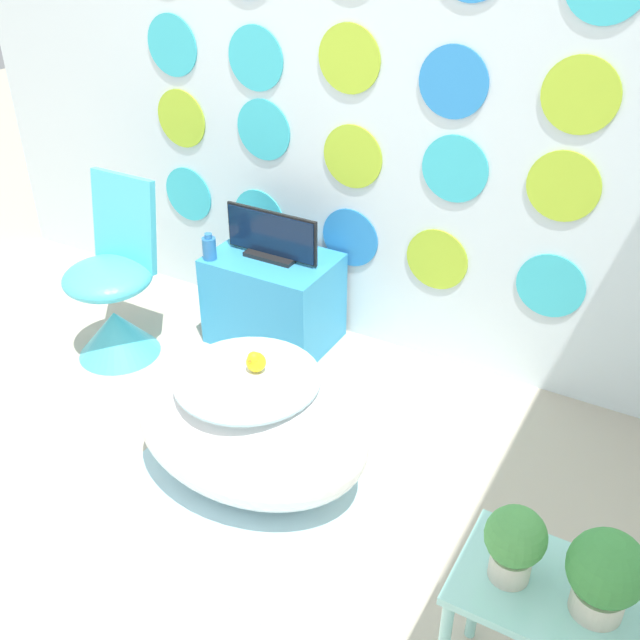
# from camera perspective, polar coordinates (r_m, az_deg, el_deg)

# --- Properties ---
(ground_plane) EXTENTS (12.00, 12.00, 0.00)m
(ground_plane) POSITION_cam_1_polar(r_m,az_deg,el_deg) (2.70, -19.26, -20.58)
(ground_plane) COLOR #BCB29E
(wall_back_dotted) EXTENTS (4.37, 0.05, 2.60)m
(wall_back_dotted) POSITION_cam_1_polar(r_m,az_deg,el_deg) (3.33, 2.59, 18.51)
(wall_back_dotted) COLOR white
(wall_back_dotted) RESTS_ON ground_plane
(rug) EXTENTS (0.92, 0.75, 0.01)m
(rug) POSITION_cam_1_polar(r_m,az_deg,el_deg) (2.90, -7.13, -13.64)
(rug) COLOR silver
(rug) RESTS_ON ground_plane
(bathtub) EXTENTS (0.94, 0.65, 0.49)m
(bathtub) POSITION_cam_1_polar(r_m,az_deg,el_deg) (2.84, -5.32, -8.07)
(bathtub) COLOR white
(bathtub) RESTS_ON ground_plane
(rubber_duck) EXTENTS (0.07, 0.08, 0.09)m
(rubber_duck) POSITION_cam_1_polar(r_m,az_deg,el_deg) (2.68, -4.94, -3.15)
(rubber_duck) COLOR yellow
(rubber_duck) RESTS_ON bathtub
(chair) EXTENTS (0.41, 0.41, 0.86)m
(chair) POSITION_cam_1_polar(r_m,az_deg,el_deg) (3.65, -15.41, 1.23)
(chair) COLOR #4CC6DB
(chair) RESTS_ON ground_plane
(tv_cabinet) EXTENTS (0.59, 0.42, 0.45)m
(tv_cabinet) POSITION_cam_1_polar(r_m,az_deg,el_deg) (3.65, -3.56, 1.63)
(tv_cabinet) COLOR #389ED6
(tv_cabinet) RESTS_ON ground_plane
(tv) EXTENTS (0.48, 0.12, 0.23)m
(tv) POSITION_cam_1_polar(r_m,az_deg,el_deg) (3.50, -3.72, 6.26)
(tv) COLOR black
(tv) RESTS_ON tv_cabinet
(vase) EXTENTS (0.06, 0.06, 0.13)m
(vase) POSITION_cam_1_polar(r_m,az_deg,el_deg) (3.54, -8.44, 5.47)
(vase) COLOR #2D72B7
(vase) RESTS_ON tv_cabinet
(side_table) EXTENTS (0.48, 0.34, 0.51)m
(side_table) POSITION_cam_1_polar(r_m,az_deg,el_deg) (2.14, 16.81, -20.58)
(side_table) COLOR #99E0D8
(side_table) RESTS_ON ground_plane
(potted_plant_left) EXTENTS (0.15, 0.15, 0.22)m
(potted_plant_left) POSITION_cam_1_polar(r_m,az_deg,el_deg) (1.97, 14.61, -16.04)
(potted_plant_left) COLOR beige
(potted_plant_left) RESTS_ON side_table
(potted_plant_right) EXTENTS (0.19, 0.19, 0.24)m
(potted_plant_right) POSITION_cam_1_polar(r_m,az_deg,el_deg) (1.96, 20.92, -17.57)
(potted_plant_right) COLOR beige
(potted_plant_right) RESTS_ON side_table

